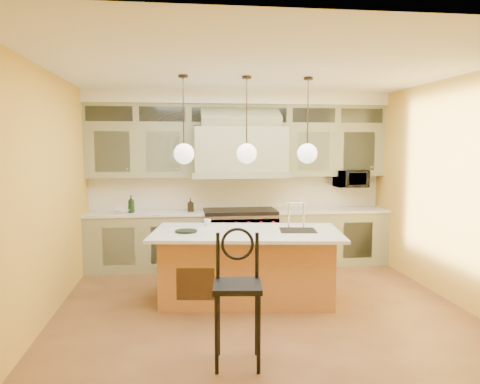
{
  "coord_description": "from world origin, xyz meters",
  "views": [
    {
      "loc": [
        -0.95,
        -5.51,
        2.03
      ],
      "look_at": [
        -0.18,
        0.7,
        1.4
      ],
      "focal_mm": 35.0,
      "sensor_mm": 36.0,
      "label": 1
    }
  ],
  "objects": [
    {
      "name": "floor",
      "position": [
        0.0,
        0.0,
        0.0
      ],
      "size": [
        5.0,
        5.0,
        0.0
      ],
      "primitive_type": "plane",
      "color": "brown",
      "rests_on": "ground"
    },
    {
      "name": "ceiling",
      "position": [
        0.0,
        0.0,
        2.9
      ],
      "size": [
        5.0,
        5.0,
        0.0
      ],
      "primitive_type": "plane",
      "rotation": [
        3.14,
        0.0,
        0.0
      ],
      "color": "white",
      "rests_on": "wall_back"
    },
    {
      "name": "wall_back",
      "position": [
        0.0,
        2.5,
        1.45
      ],
      "size": [
        5.0,
        0.0,
        5.0
      ],
      "primitive_type": "plane",
      "rotation": [
        1.57,
        0.0,
        0.0
      ],
      "color": "gold",
      "rests_on": "ground"
    },
    {
      "name": "wall_front",
      "position": [
        0.0,
        -2.5,
        1.45
      ],
      "size": [
        5.0,
        0.0,
        5.0
      ],
      "primitive_type": "plane",
      "rotation": [
        -1.57,
        0.0,
        0.0
      ],
      "color": "gold",
      "rests_on": "ground"
    },
    {
      "name": "wall_left",
      "position": [
        -2.5,
        0.0,
        1.45
      ],
      "size": [
        0.0,
        5.0,
        5.0
      ],
      "primitive_type": "plane",
      "rotation": [
        1.57,
        0.0,
        1.57
      ],
      "color": "gold",
      "rests_on": "ground"
    },
    {
      "name": "wall_right",
      "position": [
        2.5,
        0.0,
        1.45
      ],
      "size": [
        0.0,
        5.0,
        5.0
      ],
      "primitive_type": "plane",
      "rotation": [
        1.57,
        0.0,
        -1.57
      ],
      "color": "gold",
      "rests_on": "ground"
    },
    {
      "name": "back_cabinetry",
      "position": [
        0.0,
        2.23,
        1.43
      ],
      "size": [
        5.0,
        0.77,
        2.9
      ],
      "color": "gray",
      "rests_on": "floor"
    },
    {
      "name": "range",
      "position": [
        0.0,
        2.14,
        0.49
      ],
      "size": [
        1.2,
        0.74,
        0.96
      ],
      "color": "silver",
      "rests_on": "floor"
    },
    {
      "name": "kitchen_island",
      "position": [
        -0.12,
        0.45,
        0.47
      ],
      "size": [
        2.57,
        1.6,
        1.35
      ],
      "rotation": [
        0.0,
        0.0,
        -0.14
      ],
      "color": "#AF6B3E",
      "rests_on": "floor"
    },
    {
      "name": "counter_stool",
      "position": [
        -0.45,
        -1.34,
        0.72
      ],
      "size": [
        0.49,
        0.49,
        1.25
      ],
      "rotation": [
        0.0,
        0.0,
        -0.12
      ],
      "color": "black",
      "rests_on": "floor"
    },
    {
      "name": "microwave",
      "position": [
        1.95,
        2.25,
        1.45
      ],
      "size": [
        0.54,
        0.37,
        0.3
      ],
      "primitive_type": "imported",
      "color": "black",
      "rests_on": "back_cabinetry"
    },
    {
      "name": "oil_bottle_a",
      "position": [
        -1.77,
        2.12,
        1.08
      ],
      "size": [
        0.12,
        0.12,
        0.28
      ],
      "primitive_type": "imported",
      "rotation": [
        0.0,
        0.0,
        -0.14
      ],
      "color": "black",
      "rests_on": "back_cabinetry"
    },
    {
      "name": "oil_bottle_b",
      "position": [
        -0.82,
        2.15,
        1.05
      ],
      "size": [
        0.1,
        0.11,
        0.22
      ],
      "primitive_type": "imported",
      "rotation": [
        0.0,
        0.0,
        0.06
      ],
      "color": "black",
      "rests_on": "back_cabinetry"
    },
    {
      "name": "fruit_bowl",
      "position": [
        -1.9,
        2.15,
        0.97
      ],
      "size": [
        0.27,
        0.27,
        0.06
      ],
      "primitive_type": "imported",
      "rotation": [
        0.0,
        0.0,
        -0.06
      ],
      "color": "white",
      "rests_on": "back_cabinetry"
    },
    {
      "name": "cup",
      "position": [
        -0.61,
        0.86,
        0.97
      ],
      "size": [
        0.1,
        0.1,
        0.09
      ],
      "primitive_type": "imported",
      "rotation": [
        0.0,
        0.0,
        0.03
      ],
      "color": "white",
      "rests_on": "kitchen_island"
    },
    {
      "name": "pendant_left",
      "position": [
        -0.92,
        0.45,
        1.95
      ],
      "size": [
        0.26,
        0.26,
        1.11
      ],
      "color": "#2D2319",
      "rests_on": "ceiling"
    },
    {
      "name": "pendant_center",
      "position": [
        -0.12,
        0.45,
        1.95
      ],
      "size": [
        0.26,
        0.26,
        1.11
      ],
      "color": "#2D2319",
      "rests_on": "ceiling"
    },
    {
      "name": "pendant_right",
      "position": [
        0.68,
        0.45,
        1.95
      ],
      "size": [
        0.26,
        0.26,
        1.11
      ],
      "color": "#2D2319",
      "rests_on": "ceiling"
    }
  ]
}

